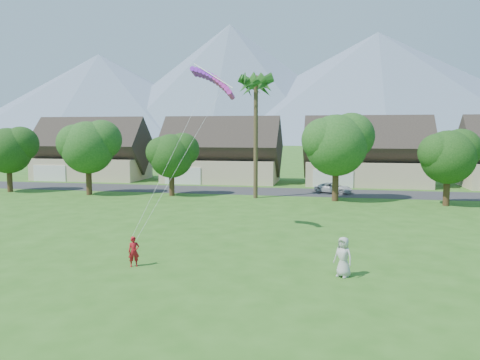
% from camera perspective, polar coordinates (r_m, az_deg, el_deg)
% --- Properties ---
extents(ground, '(500.00, 500.00, 0.00)m').
position_cam_1_polar(ground, '(20.40, -5.57, -13.62)').
color(ground, '#2D6019').
rests_on(ground, ground).
extents(street, '(90.00, 7.00, 0.01)m').
position_cam_1_polar(street, '(53.13, 4.98, -1.42)').
color(street, '#2D2D30').
rests_on(street, ground).
extents(kite_flyer, '(0.67, 0.60, 1.54)m').
position_cam_1_polar(kite_flyer, '(24.50, -12.82, -8.50)').
color(kite_flyer, '#A4121A').
rests_on(kite_flyer, ground).
extents(watcher, '(1.11, 1.00, 1.90)m').
position_cam_1_polar(watcher, '(22.76, 12.47, -9.14)').
color(watcher, '#B5B5B0').
rests_on(watcher, ground).
extents(parked_car, '(4.50, 3.19, 1.14)m').
position_cam_1_polar(parked_car, '(52.77, 11.34, -0.95)').
color(parked_car, silver).
rests_on(parked_car, ground).
extents(mountain_ridge, '(540.00, 240.00, 70.00)m').
position_cam_1_polar(mountain_ridge, '(279.32, 12.25, 10.42)').
color(mountain_ridge, slate).
rests_on(mountain_ridge, ground).
extents(houses_row, '(72.75, 8.19, 8.86)m').
position_cam_1_polar(houses_row, '(61.69, 6.36, 2.80)').
color(houses_row, beige).
rests_on(houses_row, ground).
extents(tree_row, '(62.27, 6.67, 8.45)m').
position_cam_1_polar(tree_row, '(46.84, 2.85, 3.60)').
color(tree_row, '#47301C').
rests_on(tree_row, ground).
extents(fan_palm, '(3.00, 3.00, 13.80)m').
position_cam_1_polar(fan_palm, '(47.76, 1.95, 11.95)').
color(fan_palm, '#4C3D26').
rests_on(fan_palm, ground).
extents(parafoil_kite, '(3.41, 1.28, 0.50)m').
position_cam_1_polar(parafoil_kite, '(30.75, -3.09, 12.14)').
color(parafoil_kite, purple).
rests_on(parafoil_kite, ground).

